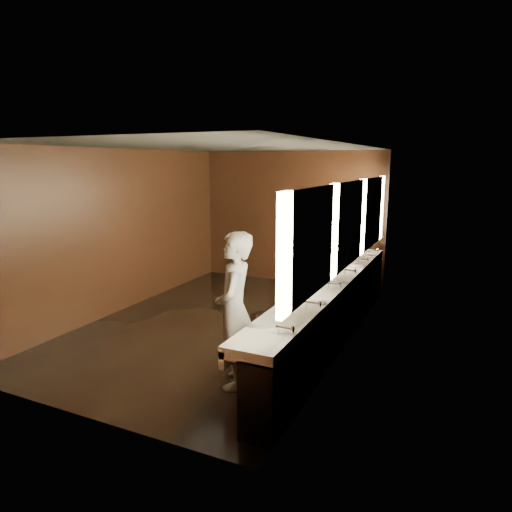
# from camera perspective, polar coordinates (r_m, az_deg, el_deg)

# --- Properties ---
(floor) EXTENTS (6.00, 6.00, 0.00)m
(floor) POSITION_cam_1_polar(r_m,az_deg,el_deg) (7.47, -4.05, -8.50)
(floor) COLOR black
(floor) RESTS_ON ground
(ceiling) EXTENTS (4.00, 6.00, 0.02)m
(ceiling) POSITION_cam_1_polar(r_m,az_deg,el_deg) (7.01, -4.39, 13.51)
(ceiling) COLOR #2D2D2B
(ceiling) RESTS_ON wall_back
(wall_back) EXTENTS (4.00, 0.02, 2.80)m
(wall_back) POSITION_cam_1_polar(r_m,az_deg,el_deg) (9.81, 4.39, 4.79)
(wall_back) COLOR black
(wall_back) RESTS_ON floor
(wall_front) EXTENTS (4.00, 0.02, 2.80)m
(wall_front) POSITION_cam_1_polar(r_m,az_deg,el_deg) (4.78, -22.05, -3.41)
(wall_front) COLOR black
(wall_front) RESTS_ON floor
(wall_left) EXTENTS (0.02, 6.00, 2.80)m
(wall_left) POSITION_cam_1_polar(r_m,az_deg,el_deg) (8.26, -16.44, 3.05)
(wall_left) COLOR black
(wall_left) RESTS_ON floor
(wall_right) EXTENTS (0.02, 6.00, 2.80)m
(wall_right) POSITION_cam_1_polar(r_m,az_deg,el_deg) (6.39, 11.67, 0.86)
(wall_right) COLOR black
(wall_right) RESTS_ON floor
(sink_counter) EXTENTS (0.55, 5.40, 1.01)m
(sink_counter) POSITION_cam_1_polar(r_m,az_deg,el_deg) (6.66, 9.60, -6.66)
(sink_counter) COLOR black
(sink_counter) RESTS_ON floor
(mirror_band) EXTENTS (0.06, 5.03, 1.15)m
(mirror_band) POSITION_cam_1_polar(r_m,az_deg,el_deg) (6.33, 11.62, 3.98)
(mirror_band) COLOR #FAEBBB
(mirror_band) RESTS_ON wall_right
(person) EXTENTS (0.64, 0.77, 1.82)m
(person) POSITION_cam_1_polar(r_m,az_deg,el_deg) (5.26, -2.71, -6.79)
(person) COLOR #7EA1BC
(person) RESTS_ON floor
(trash_bin) EXTENTS (0.41, 0.41, 0.52)m
(trash_bin) POSITION_cam_1_polar(r_m,az_deg,el_deg) (6.23, 5.98, -10.16)
(trash_bin) COLOR black
(trash_bin) RESTS_ON floor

